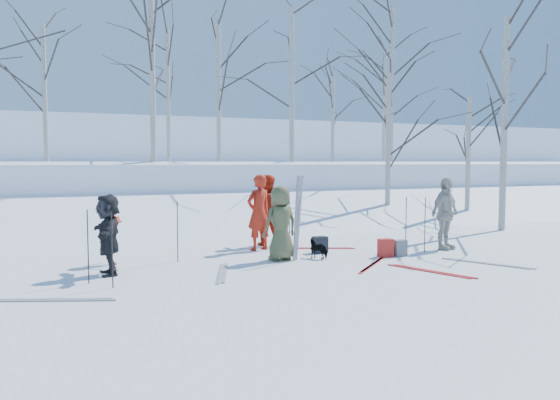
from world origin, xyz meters
name	(u,v)px	position (x,y,z in m)	size (l,w,h in m)	color
ground	(308,266)	(0.00, 0.00, 0.00)	(120.00, 120.00, 0.00)	white
snow_ramp	(214,224)	(0.00, 7.00, 0.15)	(70.00, 9.50, 1.40)	white
snow_plateau	(157,186)	(0.00, 17.00, 1.00)	(70.00, 18.00, 2.20)	white
far_hill	(111,164)	(0.00, 38.00, 2.00)	(90.00, 30.00, 6.00)	white
skier_olive_center	(280,223)	(-0.28, 0.82, 0.83)	(0.81, 0.53, 1.66)	#454A2C
skier_red_north	(259,212)	(-0.22, 2.33, 0.94)	(0.69, 0.45, 1.89)	#A91F0F
skier_redor_behind	(266,210)	(0.26, 3.00, 0.93)	(0.90, 0.70, 1.86)	#B6230E
skier_red_seated	(113,240)	(-3.77, 1.75, 0.53)	(0.69, 0.39, 1.06)	#A91F0F
skier_cream_east	(445,214)	(4.09, 0.57, 0.91)	(1.06, 0.44, 1.81)	beige
skier_grey_west	(108,235)	(-3.98, 0.69, 0.79)	(1.46, 0.47, 1.58)	black
dog	(319,249)	(0.61, 0.69, 0.22)	(0.24, 0.53, 0.45)	black
upright_ski_left	(296,219)	(-0.01, 0.57, 0.95)	(0.07, 0.02, 1.90)	silver
upright_ski_right	(299,218)	(0.06, 0.58, 0.95)	(0.07, 0.02, 1.90)	silver
ski_pair_a	(487,263)	(3.64, -1.35, 0.01)	(1.02, 1.79, 0.02)	silver
ski_pair_b	(430,271)	(1.97, -1.55, 0.01)	(0.82, 1.86, 0.02)	red
ski_pair_c	(222,273)	(-1.91, -0.06, 0.01)	(0.82, 1.86, 0.02)	silver
ski_pair_d	(54,300)	(-5.00, -1.04, 0.01)	(1.84, 0.87, 0.02)	silver
ski_pair_e	(316,248)	(1.20, 1.98, 0.01)	(1.82, 0.96, 0.02)	red
ski_pair_f	(372,265)	(1.28, -0.50, 0.01)	(1.53, 1.44, 0.02)	red
ski_pole_a	(112,250)	(-4.04, -0.51, 0.67)	(0.02, 0.02, 1.34)	black
ski_pole_b	(406,224)	(3.09, 0.80, 0.67)	(0.02, 0.02, 1.34)	black
ski_pole_c	(88,247)	(-4.40, 0.03, 0.67)	(0.02, 0.02, 1.34)	black
ski_pole_d	(178,232)	(-2.45, 1.49, 0.67)	(0.02, 0.02, 1.34)	black
ski_pole_e	(425,225)	(3.38, 0.43, 0.67)	(0.02, 0.02, 1.34)	black
ski_pole_f	(289,222)	(0.60, 2.30, 0.67)	(0.02, 0.02, 1.34)	black
backpack_red	(386,248)	(2.12, 0.24, 0.21)	(0.32, 0.22, 0.42)	red
backpack_grey	(400,248)	(2.49, 0.20, 0.19)	(0.30, 0.20, 0.38)	slate
backpack_dark	(320,245)	(0.98, 1.34, 0.20)	(0.34, 0.24, 0.40)	black
birch_plateau_c	(392,85)	(9.33, 10.52, 5.66)	(5.45, 5.45, 6.93)	silver
birch_plateau_d	(384,107)	(11.72, 14.65, 5.15)	(4.73, 4.73, 5.91)	silver
birch_plateau_e	(45,94)	(-5.02, 12.45, 4.78)	(4.21, 4.21, 5.16)	silver
birch_plateau_f	(333,118)	(7.31, 12.30, 4.25)	(3.47, 3.47, 4.10)	silver
birch_plateau_g	(168,96)	(0.38, 15.91, 5.34)	(5.00, 5.00, 6.28)	silver
birch_plateau_h	(292,85)	(4.21, 10.10, 5.31)	(4.95, 4.95, 6.22)	silver
birch_plateau_i	(152,64)	(-1.32, 10.50, 5.84)	(5.69, 5.69, 7.28)	silver
birch_plateau_j	(219,91)	(1.80, 12.36, 5.21)	(4.82, 4.82, 6.02)	silver
birch_edge_b	(504,125)	(8.39, 2.95, 3.38)	(5.33, 5.33, 6.75)	silver
birch_edge_c	(468,159)	(9.26, 5.49, 2.30)	(3.82, 3.82, 4.60)	silver
birch_edge_e	(388,149)	(6.28, 6.26, 2.68)	(4.35, 4.35, 5.35)	silver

